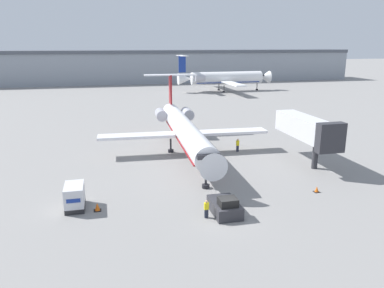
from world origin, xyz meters
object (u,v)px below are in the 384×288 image
at_px(pushback_tug, 225,206).
at_px(airplane_parked_far_left, 224,78).
at_px(luggage_cart, 75,197).
at_px(traffic_cone_right, 317,189).
at_px(worker_by_wing, 238,145).
at_px(jet_bridge, 307,129).
at_px(traffic_cone_left, 97,207).
at_px(worker_near_tug, 206,209).
at_px(airplane_main, 184,129).

distance_m(pushback_tug, airplane_parked_far_left, 88.82).
relative_size(luggage_cart, traffic_cone_right, 4.97).
bearing_deg(worker_by_wing, jet_bridge, -46.05).
height_order(worker_by_wing, traffic_cone_left, worker_by_wing).
xyz_separation_m(luggage_cart, jet_bridge, (27.60, 7.30, 3.33)).
relative_size(luggage_cart, airplane_parked_far_left, 0.10).
distance_m(pushback_tug, worker_by_wing, 20.06).
xyz_separation_m(luggage_cart, worker_by_wing, (21.03, 14.11, -0.13)).
distance_m(worker_near_tug, jet_bridge, 20.62).
xyz_separation_m(airplane_main, traffic_cone_right, (10.13, -16.91, -3.10)).
relative_size(pushback_tug, luggage_cart, 1.30).
relative_size(traffic_cone_left, jet_bridge, 0.07).
bearing_deg(jet_bridge, luggage_cart, -165.19).
distance_m(pushback_tug, luggage_cart, 13.75).
xyz_separation_m(worker_near_tug, traffic_cone_right, (12.55, 2.98, -0.56)).
distance_m(airplane_main, airplane_parked_far_left, 70.30).
bearing_deg(worker_by_wing, pushback_tug, -113.42).
height_order(luggage_cart, airplane_parked_far_left, airplane_parked_far_left).
relative_size(pushback_tug, jet_bridge, 0.33).
relative_size(airplane_main, pushback_tug, 8.08).
relative_size(airplane_main, worker_near_tug, 19.39).
bearing_deg(airplane_main, traffic_cone_left, -125.75).
distance_m(traffic_cone_left, traffic_cone_right, 21.82).
height_order(luggage_cart, traffic_cone_left, luggage_cart).
bearing_deg(traffic_cone_left, pushback_tug, -16.26).
height_order(traffic_cone_left, jet_bridge, jet_bridge).
distance_m(airplane_main, worker_by_wing, 7.82).
height_order(airplane_main, traffic_cone_left, airplane_main).
xyz_separation_m(pushback_tug, traffic_cone_right, (10.73, 2.55, -0.38)).
height_order(luggage_cart, worker_by_wing, luggage_cart).
bearing_deg(pushback_tug, airplane_parked_far_left, 71.83).
bearing_deg(pushback_tug, jet_bridge, 38.54).
bearing_deg(pushback_tug, worker_near_tug, -166.68).
height_order(pushback_tug, traffic_cone_right, pushback_tug).
distance_m(worker_near_tug, traffic_cone_right, 12.92).
xyz_separation_m(airplane_main, worker_by_wing, (7.37, -1.05, -2.40)).
distance_m(airplane_main, luggage_cart, 20.53).
bearing_deg(luggage_cart, worker_by_wing, 33.87).
bearing_deg(luggage_cart, jet_bridge, 14.81).
relative_size(worker_near_tug, worker_by_wing, 0.88).
height_order(worker_near_tug, airplane_parked_far_left, airplane_parked_far_left).
relative_size(airplane_main, traffic_cone_left, 40.69).
relative_size(worker_near_tug, jet_bridge, 0.14).
height_order(traffic_cone_right, airplane_parked_far_left, airplane_parked_far_left).
distance_m(airplane_main, worker_near_tug, 20.19).
height_order(luggage_cart, worker_near_tug, luggage_cart).
bearing_deg(worker_by_wing, worker_near_tug, -117.48).
distance_m(traffic_cone_right, airplane_parked_far_left, 83.60).
bearing_deg(traffic_cone_right, worker_by_wing, 99.88).
bearing_deg(jet_bridge, traffic_cone_right, -112.86).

